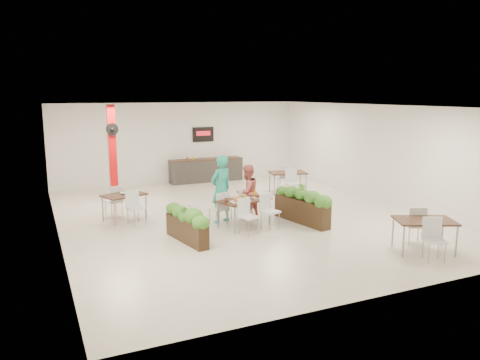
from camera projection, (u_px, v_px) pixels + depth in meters
name	position (u px, v px, depth m)	size (l,w,h in m)	color
ground	(241.00, 217.00, 13.70)	(12.00, 12.00, 0.00)	beige
room_shell	(241.00, 149.00, 13.33)	(10.10, 12.10, 3.22)	white
red_column	(112.00, 152.00, 15.58)	(0.40, 0.41, 3.20)	#B80C0F
service_counter	(206.00, 170.00, 19.08)	(3.00, 0.64, 2.20)	#2B2826
main_table	(244.00, 204.00, 12.58)	(1.67, 1.93, 0.92)	#321C10
diner_man	(221.00, 189.00, 12.95)	(0.69, 0.45, 1.89)	teal
diner_woman	(247.00, 192.00, 13.30)	(0.76, 0.60, 1.57)	#DD6762
planter_left	(187.00, 222.00, 11.31)	(0.64, 1.78, 0.93)	black
planter_right	(302.00, 205.00, 12.99)	(0.69, 2.07, 1.10)	black
side_table_a	(124.00, 199.00, 13.23)	(1.33, 1.66, 0.92)	#321C10
side_table_b	(288.00, 175.00, 16.95)	(1.46, 1.67, 0.92)	#321C10
side_table_c	(424.00, 225.00, 10.58)	(1.53, 1.65, 0.92)	#321C10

